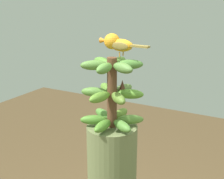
% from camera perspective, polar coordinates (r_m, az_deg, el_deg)
% --- Properties ---
extents(banana_bunch, '(0.27, 0.28, 0.30)m').
position_cam_1_polar(banana_bunch, '(1.29, 0.04, -0.62)').
color(banana_bunch, brown).
rests_on(banana_bunch, banana_tree).
extents(perched_bird, '(0.23, 0.07, 0.09)m').
position_cam_1_polar(perched_bird, '(1.29, 0.90, 8.63)').
color(perched_bird, '#C68933').
rests_on(perched_bird, banana_bunch).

